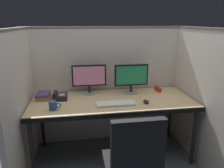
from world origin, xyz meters
name	(u,v)px	position (x,y,z in m)	size (l,w,h in m)	color
cubicle_partition_rear	(108,85)	(0.00, 0.74, 0.79)	(2.21, 0.06, 1.57)	beige
cubicle_partition_left	(22,104)	(-0.99, 0.20, 0.79)	(0.06, 1.41, 1.57)	beige
cubicle_partition_right	(195,94)	(0.99, 0.20, 0.79)	(0.06, 1.41, 1.57)	beige
desk	(113,104)	(0.00, 0.29, 0.69)	(1.90, 0.80, 0.74)	tan
monitor_left	(89,77)	(-0.26, 0.58, 0.96)	(0.43, 0.17, 0.37)	gray
monitor_right	(131,77)	(0.28, 0.52, 0.96)	(0.43, 0.17, 0.37)	gray
keyboard_main	(116,104)	(0.01, 0.14, 0.75)	(0.43, 0.15, 0.02)	silver
computer_mouse	(146,102)	(0.36, 0.13, 0.76)	(0.06, 0.10, 0.04)	black
red_stapler	(158,89)	(0.65, 0.54, 0.77)	(0.04, 0.15, 0.06)	red
book_stack	(44,96)	(-0.81, 0.47, 0.78)	(0.16, 0.21, 0.07)	olive
coffee_mug	(53,106)	(-0.66, 0.09, 0.79)	(0.13, 0.08, 0.09)	#264C8C
desk_phone	(59,96)	(-0.62, 0.42, 0.77)	(0.17, 0.19, 0.09)	black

